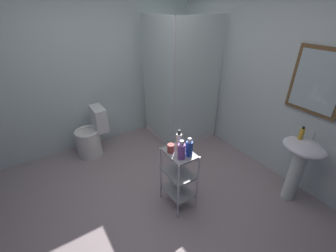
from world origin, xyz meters
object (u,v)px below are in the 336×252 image
Objects in this scene: toilet at (91,136)px; storage_cart at (179,174)px; lotion_bottle_white at (179,141)px; hand_soap_bottle at (302,133)px; shampoo_bottle_blue at (189,148)px; shower_stall at (178,113)px; conditioner_bottle_purple at (181,151)px; pedestal_sink at (300,160)px; rinse_cup at (171,148)px.

toilet is 1.66m from storage_cart.
lotion_bottle_white is (1.51, 0.58, 0.53)m from toilet.
toilet is 3.22× the size of lotion_bottle_white.
toilet is 5.04× the size of hand_soap_bottle.
lotion_bottle_white is (-0.15, -0.02, 0.01)m from shampoo_bottle_blue.
shower_stall reaches higher than conditioner_bottle_purple.
pedestal_sink is 3.43× the size of lotion_bottle_white.
storage_cart is at bearing 19.16° from toilet.
hand_soap_bottle is at bearing 39.15° from toilet.
toilet is 1.81m from conditioner_bottle_purple.
shampoo_bottle_blue is 0.20m from rinse_cup.
storage_cart is (1.57, 0.54, 0.12)m from toilet.
storage_cart is 0.36m from rinse_cup.
storage_cart is at bearing -116.18° from hand_soap_bottle.
toilet is 1.65m from rinse_cup.
hand_soap_bottle is 1.27m from shampoo_bottle_blue.
pedestal_sink is at bearing 60.32° from storage_cart.
rinse_cup is (-0.74, -1.26, 0.21)m from pedestal_sink.
conditioner_bottle_purple is (0.09, -0.04, 0.39)m from storage_cart.
toilet reaches higher than storage_cart.
hand_soap_bottle is at bearing 66.67° from shampoo_bottle_blue.
shower_stall reaches higher than toilet.
shower_stall is at bearing 141.35° from rinse_cup.
shower_stall is at bearing 148.30° from shampoo_bottle_blue.
toilet is at bearing -142.26° from pedestal_sink.
shower_stall is 2.70× the size of storage_cart.
shower_stall is 9.43× the size of conditioner_bottle_purple.
hand_soap_bottle reaches higher than toilet.
shower_stall reaches higher than pedestal_sink.
toilet is 3.62× the size of shampoo_bottle_blue.
rinse_cup is (-0.66, -1.29, -0.09)m from hand_soap_bottle.
rinse_cup is (1.51, 0.48, 0.47)m from toilet.
pedestal_sink is 1.31m from shampoo_bottle_blue.
shampoo_bottle_blue is (-0.50, -1.17, -0.05)m from hand_soap_bottle.
pedestal_sink is 1.40m from lotion_bottle_white.
pedestal_sink is at bearing 57.64° from lotion_bottle_white.
hand_soap_bottle is (0.60, 1.22, 0.44)m from storage_cart.
storage_cart is at bearing -119.68° from pedestal_sink.
lotion_bottle_white is (-0.74, -1.16, 0.26)m from pedestal_sink.
hand_soap_bottle reaches higher than storage_cart.
hand_soap_bottle is 1.45m from rinse_cup.
hand_soap_bottle is at bearing 164.20° from pedestal_sink.
rinse_cup reaches higher than toilet.
storage_cart is (1.26, -0.89, -0.03)m from shower_stall.
shower_stall is at bearing 144.71° from storage_cart.
shampoo_bottle_blue is (1.36, -0.84, 0.37)m from shower_stall.
shower_stall is at bearing 144.50° from lotion_bottle_white.
shower_stall reaches higher than shampoo_bottle_blue.
toilet is (-0.30, -1.44, -0.15)m from shower_stall.
toilet is at bearing -163.07° from conditioner_bottle_purple.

